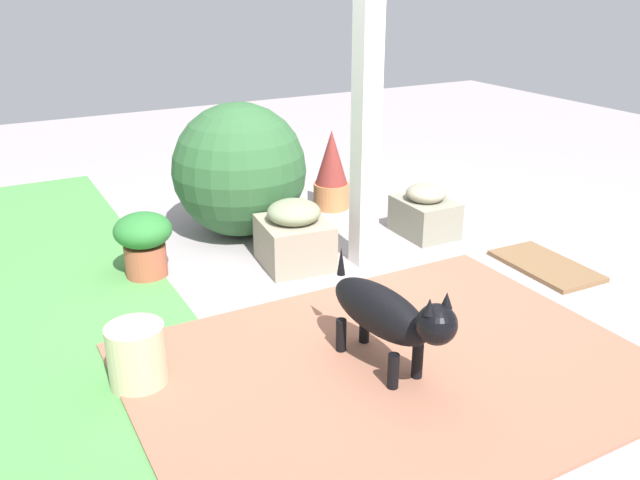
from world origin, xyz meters
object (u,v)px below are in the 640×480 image
ceramic_urn (137,356)px  doormat (546,266)px  stone_planter_mid (294,236)px  stone_planter_nearest (425,212)px  porch_pillar (367,99)px  round_shrub (239,170)px  terracotta_pot_spiky (331,171)px  dog (387,314)px  terracotta_pot_broad (144,240)px

ceramic_urn → doormat: bearing=-89.0°
stone_planter_mid → doormat: 1.63m
stone_planter_nearest → porch_pillar: bearing=107.7°
round_shrub → terracotta_pot_spiky: (0.17, -0.84, -0.17)m
stone_planter_mid → terracotta_pot_spiky: bearing=-41.5°
round_shrub → stone_planter_mid: bearing=-173.4°
porch_pillar → ceramic_urn: porch_pillar is taller
dog → stone_planter_nearest: bearing=-42.6°
terracotta_pot_spiky → stone_planter_mid: bearing=138.5°
stone_planter_mid → ceramic_urn: (-0.87, 1.24, -0.05)m
dog → porch_pillar: bearing=-27.4°
stone_planter_nearest → stone_planter_mid: 1.06m
terracotta_pot_spiky → ceramic_urn: terracotta_pot_spiky is taller
terracotta_pot_broad → stone_planter_mid: bearing=-108.3°
porch_pillar → stone_planter_nearest: bearing=-72.3°
dog → ceramic_urn: bearing=66.6°
stone_planter_nearest → doormat: size_ratio=0.66×
dog → round_shrub: bearing=-3.0°
terracotta_pot_spiky → ceramic_urn: (-1.73, 2.00, -0.15)m
stone_planter_mid → porch_pillar: bearing=-113.5°
stone_planter_mid → doormat: (-0.83, -1.39, -0.19)m
stone_planter_nearest → terracotta_pot_spiky: 0.89m
stone_planter_nearest → terracotta_pot_spiky: (0.83, 0.30, 0.13)m
round_shrub → terracotta_pot_spiky: 0.88m
terracotta_pot_spiky → stone_planter_nearest: bearing=-160.2°
stone_planter_mid → doormat: size_ratio=0.74×
porch_pillar → stone_planter_nearest: (0.21, -0.65, -0.89)m
terracotta_pot_broad → dog: dog is taller
round_shrub → dog: round_shrub is taller
stone_planter_mid → ceramic_urn: 1.51m
terracotta_pot_broad → doormat: size_ratio=0.60×
round_shrub → porch_pillar: bearing=-150.7°
terracotta_pot_spiky → doormat: terracotta_pot_spiky is taller
porch_pillar → terracotta_pot_spiky: porch_pillar is taller
round_shrub → ceramic_urn: size_ratio=3.13×
stone_planter_mid → terracotta_pot_spiky: (0.86, -0.76, 0.10)m
round_shrub → dog: bearing=177.0°
porch_pillar → round_shrub: size_ratio=2.25×
porch_pillar → terracotta_pot_broad: bearing=70.0°
round_shrub → terracotta_pot_broad: bearing=116.4°
ceramic_urn → doormat: (0.04, -2.63, -0.14)m
stone_planter_mid → dog: dog is taller
terracotta_pot_spiky → porch_pillar: bearing=161.3°
porch_pillar → stone_planter_mid: (0.18, 0.41, -0.86)m
terracotta_pot_broad → doormat: terracotta_pot_broad is taller
ceramic_urn → porch_pillar: bearing=-67.2°
round_shrub → doormat: 2.16m
doormat → porch_pillar: bearing=56.6°
stone_planter_nearest → stone_planter_mid: size_ratio=0.89×
stone_planter_mid → terracotta_pot_broad: size_ratio=1.23×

